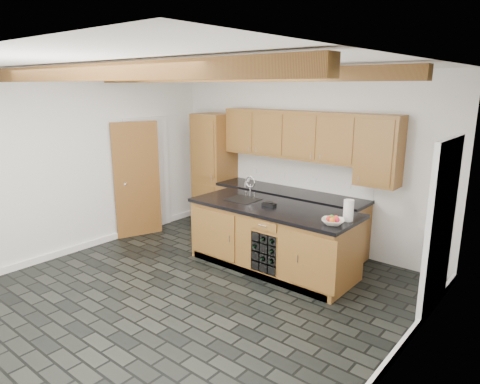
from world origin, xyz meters
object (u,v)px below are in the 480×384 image
at_px(kitchen_scale, 269,204).
at_px(paper_towel, 348,210).
at_px(island, 272,237).
at_px(fruit_bowl, 333,222).

distance_m(kitchen_scale, paper_towel, 1.17).
distance_m(island, paper_towel, 1.27).
bearing_deg(island, fruit_bowl, -10.18).
bearing_deg(kitchen_scale, island, 13.66).
bearing_deg(fruit_bowl, island, 169.82).
height_order(island, paper_towel, paper_towel).
relative_size(fruit_bowl, paper_towel, 1.01).
height_order(kitchen_scale, fruit_bowl, fruit_bowl).
height_order(island, kitchen_scale, kitchen_scale).
bearing_deg(island, paper_towel, 3.38).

